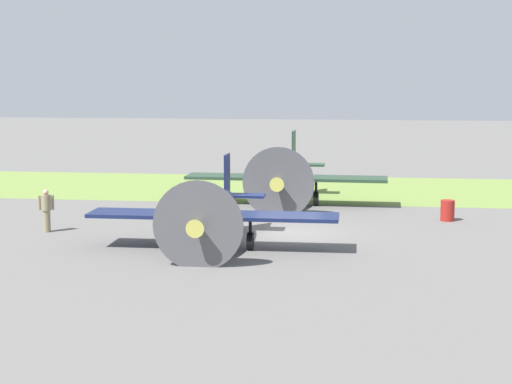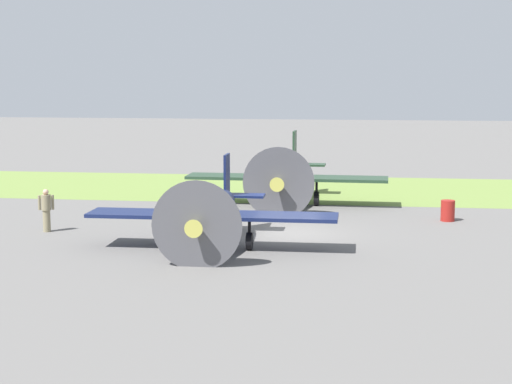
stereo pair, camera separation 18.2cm
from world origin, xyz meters
TOP-DOWN VIEW (x-y plane):
  - ground_plane at (0.00, 0.00)m, footprint 160.00×160.00m
  - grass_verge at (0.00, -12.87)m, footprint 120.00×11.00m
  - airplane_lead at (2.44, 2.87)m, footprint 9.11×7.25m
  - airplane_wingman at (0.73, -7.49)m, footprint 9.75×7.75m
  - ground_crew_chief at (9.64, 0.86)m, footprint 0.59×0.38m
  - fuel_drum at (-6.60, -3.74)m, footprint 0.60×0.60m

SIDE VIEW (x-z plane):
  - ground_plane at x=0.00m, z-range 0.00..0.00m
  - grass_verge at x=0.00m, z-range 0.00..0.01m
  - fuel_drum at x=-6.60m, z-range 0.00..0.90m
  - ground_crew_chief at x=9.64m, z-range 0.05..1.78m
  - airplane_lead at x=2.44m, z-range -0.27..3.00m
  - airplane_wingman at x=0.73m, z-range -0.28..3.21m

